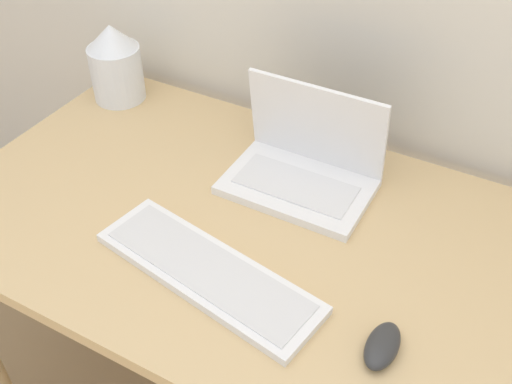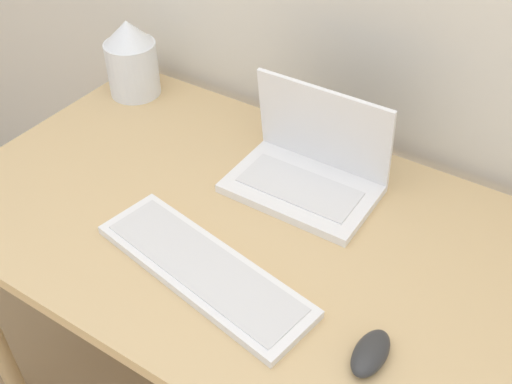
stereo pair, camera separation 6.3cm
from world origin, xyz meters
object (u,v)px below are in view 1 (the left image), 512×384
mouse (382,346)px  vase (115,63)px  keyboard (208,272)px  laptop (304,165)px

mouse → vase: (-0.89, 0.43, 0.09)m
keyboard → mouse: bearing=-0.6°
laptop → mouse: bearing=-48.0°
mouse → vase: bearing=154.2°
keyboard → mouse: (0.34, -0.00, 0.01)m
keyboard → vase: (-0.55, 0.43, 0.09)m
laptop → vase: laptop is taller
laptop → keyboard: laptop is taller
laptop → keyboard: size_ratio=0.65×
mouse → keyboard: bearing=179.4°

